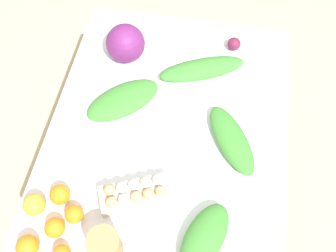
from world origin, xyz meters
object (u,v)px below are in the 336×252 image
object	(u,v)px
cabbage_purple	(126,43)
paper_bag	(105,246)
greens_bunch_beet_tops	(205,237)
orange_5	(27,246)
orange_0	(55,228)
greens_bunch_chard	(123,100)
orange_1	(34,205)
greens_bunch_kale	(202,69)
orange_4	(74,214)
egg_carton	(136,193)
beet_root	(234,44)
greens_bunch_scallion	(232,140)
orange_2	(60,195)

from	to	relation	value
cabbage_purple	paper_bag	xyz separation A→B (m)	(0.88, 0.13, -0.02)
greens_bunch_beet_tops	orange_5	distance (m)	0.62
paper_bag	orange_0	bearing A→B (deg)	-100.03
greens_bunch_chard	orange_1	xyz separation A→B (m)	(0.51, -0.21, 0.01)
greens_bunch_chard	cabbage_purple	bearing A→B (deg)	-170.35
greens_bunch_kale	orange_0	world-z (taller)	orange_0
greens_bunch_beet_tops	orange_1	bearing A→B (deg)	-90.67
cabbage_purple	orange_4	distance (m)	0.78
egg_carton	cabbage_purple	bearing A→B (deg)	83.00
paper_bag	beet_root	distance (m)	1.07
orange_0	greens_bunch_scallion	bearing A→B (deg)	128.20
greens_bunch_beet_tops	orange_1	xyz separation A→B (m)	(-0.01, -0.63, 0.00)
orange_5	greens_bunch_scallion	bearing A→B (deg)	129.34
greens_bunch_chard	beet_root	size ratio (longest dim) A/B	5.31
greens_bunch_scallion	cabbage_purple	bearing A→B (deg)	-125.89
orange_4	greens_bunch_chard	bearing A→B (deg)	173.30
orange_0	orange_5	distance (m)	0.11
beet_root	orange_1	bearing A→B (deg)	-35.86
cabbage_purple	greens_bunch_beet_tops	distance (m)	0.91
greens_bunch_kale	orange_1	bearing A→B (deg)	-35.69
beet_root	orange_5	world-z (taller)	orange_5
greens_bunch_chard	beet_root	distance (m)	0.60
cabbage_purple	orange_4	xyz separation A→B (m)	(0.78, -0.02, -0.05)
egg_carton	orange_1	world-z (taller)	egg_carton
orange_1	orange_2	bearing A→B (deg)	123.74
egg_carton	greens_bunch_scallion	bearing A→B (deg)	18.59
cabbage_purple	orange_5	size ratio (longest dim) A/B	2.20
greens_bunch_scallion	greens_bunch_chard	bearing A→B (deg)	-103.25
beet_root	orange_5	distance (m)	1.23
orange_2	orange_5	distance (m)	0.21
paper_bag	greens_bunch_kale	xyz separation A→B (m)	(-0.84, 0.23, -0.03)
greens_bunch_scallion	orange_0	xyz separation A→B (m)	(0.46, -0.59, 0.01)
orange_1	egg_carton	bearing A→B (deg)	106.37
orange_2	greens_bunch_beet_tops	bearing A→B (deg)	83.67
cabbage_purple	beet_root	bearing A→B (deg)	105.30
greens_bunch_kale	orange_0	xyz separation A→B (m)	(0.80, -0.43, 0.00)
cabbage_purple	greens_bunch_scallion	xyz separation A→B (m)	(0.38, 0.52, -0.06)
greens_bunch_chard	orange_1	world-z (taller)	orange_1
beet_root	orange_1	size ratio (longest dim) A/B	0.76
egg_carton	orange_0	world-z (taller)	egg_carton
greens_bunch_kale	orange_4	size ratio (longest dim) A/B	5.61
greens_bunch_kale	orange_2	bearing A→B (deg)	-33.29
greens_bunch_kale	greens_bunch_chard	distance (m)	0.38
paper_bag	orange_1	xyz separation A→B (m)	(-0.10, -0.30, -0.03)
egg_carton	greens_bunch_kale	distance (m)	0.65
cabbage_purple	egg_carton	distance (m)	0.70
paper_bag	orange_2	world-z (taller)	paper_bag
cabbage_purple	orange_4	bearing A→B (deg)	-1.14
orange_1	orange_5	distance (m)	0.15
greens_bunch_scallion	orange_5	distance (m)	0.86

